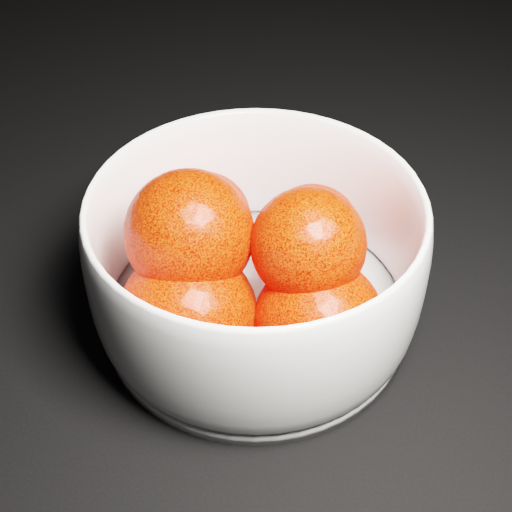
# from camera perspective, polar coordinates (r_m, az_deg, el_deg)

# --- Properties ---
(bowl) EXTENTS (0.24, 0.24, 0.12)m
(bowl) POSITION_cam_1_polar(r_m,az_deg,el_deg) (0.51, 0.00, -0.49)
(bowl) COLOR white
(bowl) RESTS_ON ground
(orange_pile) EXTENTS (0.18, 0.18, 0.14)m
(orange_pile) POSITION_cam_1_polar(r_m,az_deg,el_deg) (0.49, -0.74, -1.07)
(orange_pile) COLOR #F51E05
(orange_pile) RESTS_ON bowl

